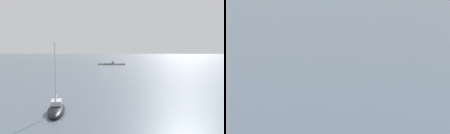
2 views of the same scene
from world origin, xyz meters
TOP-DOWN VIEW (x-y plane):
  - ground_plane at (0.00, 0.00)m, footprint 500.00×500.00m
  - seawall_pier at (0.00, -20.49)m, footprint 11.82×1.75m
  - person_seated_dark_left at (-0.84, -20.34)m, footprint 0.41×0.61m
  - person_seated_maroon_right at (-0.28, -20.50)m, footprint 0.41×0.61m
  - umbrella_open_black at (-0.55, -20.54)m, footprint 1.31×1.31m
  - sailboat_black_mid at (0.87, 53.92)m, footprint 3.18×6.44m

SIDE VIEW (x-z plane):
  - ground_plane at x=0.00m, z-range 0.00..0.00m
  - sailboat_black_mid at x=0.87m, z-range -3.55..4.15m
  - seawall_pier at x=0.00m, z-range 0.00..0.63m
  - person_seated_dark_left at x=-0.84m, z-range 0.52..1.25m
  - person_seated_maroon_right at x=-0.28m, z-range 0.52..1.25m
  - umbrella_open_black at x=-0.55m, z-range 1.10..2.39m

